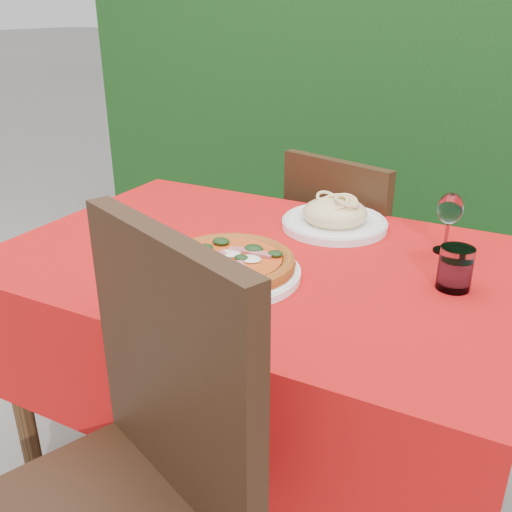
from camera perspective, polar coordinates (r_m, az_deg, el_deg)
The scene contains 10 objects.
ground at distance 1.84m, azimuth 0.19°, elevation -21.70°, with size 60.00×60.00×0.00m, color slate.
hedge at distance 2.79m, azimuth 15.63°, elevation 14.72°, with size 3.20×0.55×1.78m.
dining_table at distance 1.48m, azimuth 0.22°, elevation -5.25°, with size 1.26×0.86×0.75m.
chair_near at distance 1.07m, azimuth -13.16°, elevation -21.08°, with size 0.59×0.59×1.00m.
chair_far at distance 1.99m, azimuth 9.17°, elevation -0.57°, with size 0.49×0.49×0.88m.
pizza_plate at distance 1.29m, azimuth -2.70°, elevation -0.95°, with size 0.33×0.33×0.06m.
pasta_plate at distance 1.59m, azimuth 7.87°, elevation 3.83°, with size 0.29×0.29×0.08m.
water_glass at distance 1.30m, azimuth 19.27°, elevation -1.36°, with size 0.07×0.07×0.10m.
wine_glass at distance 1.47m, azimuth 18.82°, elevation 4.26°, with size 0.06×0.06×0.15m.
fork at distance 1.49m, azimuth -9.75°, elevation 1.27°, with size 0.02×0.19×0.00m, color #ACACB3.
Camera 1 is at (0.60, -1.15, 1.31)m, focal length 40.00 mm.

